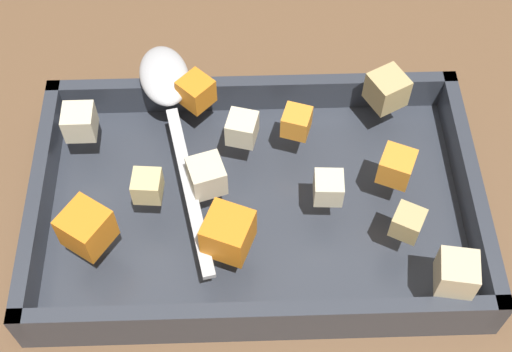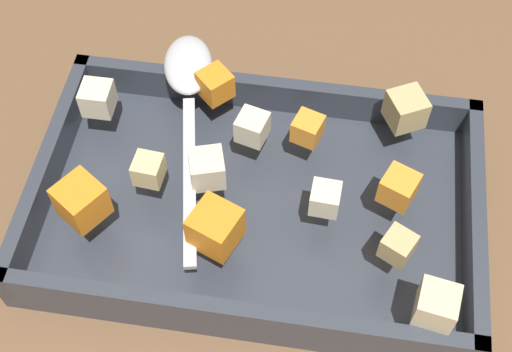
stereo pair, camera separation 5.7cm
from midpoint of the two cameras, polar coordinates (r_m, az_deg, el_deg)
The scene contains 16 objects.
ground_plane at distance 0.61m, azimuth -1.44°, elevation -4.33°, with size 4.00×4.00×0.00m, color brown.
baking_dish at distance 0.61m, azimuth -2.68°, elevation -2.56°, with size 0.37×0.23×0.05m.
carrot_chunk_corner_se at distance 0.56m, azimuth -16.44°, elevation -4.28°, with size 0.03×0.03×0.03m, color orange.
carrot_chunk_mid_left at distance 0.57m, azimuth 8.56°, elevation 0.57°, with size 0.03×0.03×0.03m, color orange.
carrot_chunk_near_right at distance 0.53m, azimuth -5.32°, elevation -4.86°, with size 0.03×0.03×0.03m, color orange.
carrot_chunk_corner_ne at distance 0.60m, azimuth 0.59°, elevation 4.20°, with size 0.02×0.02×0.02m, color orange.
carrot_chunk_near_spoon at distance 0.62m, azimuth -7.50°, elevation 6.62°, with size 0.03×0.03×0.03m, color orange.
potato_chunk_near_left at distance 0.62m, azimuth -16.65°, elevation 4.04°, with size 0.03×0.03×0.03m, color beige.
potato_chunk_front_center at distance 0.62m, azimuth 8.00°, elevation 6.77°, with size 0.03×0.03×0.03m, color tan.
potato_chunk_center at distance 0.55m, azimuth 9.32°, elevation -3.97°, with size 0.02×0.02×0.02m, color tan.
potato_chunk_heap_top at distance 0.59m, azimuth -3.87°, elevation 3.67°, with size 0.02×0.02×0.02m, color beige.
potato_chunk_under_handle at distance 0.56m, azimuth 3.02°, elevation -1.21°, with size 0.02×0.02×0.02m, color beige.
potato_chunk_mid_right at distance 0.53m, azimuth 13.02°, elevation -7.91°, with size 0.03×0.03×0.03m, color beige.
potato_chunk_heap_side at distance 0.57m, azimuth -11.61°, elevation -1.01°, with size 0.02×0.02×0.02m, color #E0CC89.
parsnip_chunk_back_center at distance 0.57m, azimuth -6.88°, elevation -0.21°, with size 0.03×0.03×0.03m, color beige.
serving_spoon at distance 0.63m, azimuth -9.80°, elevation 6.89°, with size 0.07×0.24×0.02m.
Camera 1 is at (-0.02, -0.30, 0.53)m, focal length 49.42 mm.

